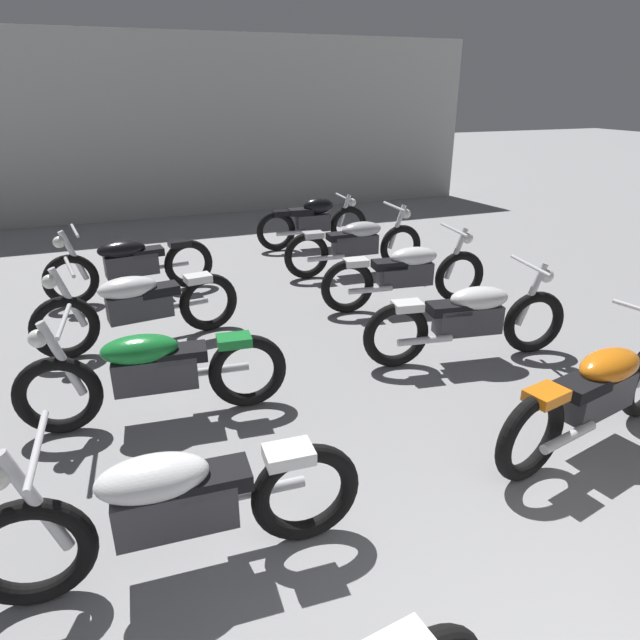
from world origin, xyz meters
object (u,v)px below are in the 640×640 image
object	(u,v)px
motorcycle_right_row_1	(598,392)
motorcycle_right_row_5	(313,221)
motorcycle_left_row_1	(173,504)
motorcycle_right_row_3	(406,272)
motorcycle_left_row_2	(154,370)
motorcycle_left_row_4	(130,263)
motorcycle_right_row_2	(469,318)
motorcycle_left_row_3	(138,304)
motorcycle_right_row_4	(356,243)

from	to	relation	value
motorcycle_right_row_1	motorcycle_right_row_5	size ratio (longest dim) A/B	1.09
motorcycle_left_row_1	motorcycle_right_row_3	xyz separation A→B (m)	(3.26, 3.20, 0.00)
motorcycle_left_row_2	motorcycle_right_row_1	bearing A→B (deg)	-27.01
motorcycle_left_row_4	motorcycle_right_row_2	xyz separation A→B (m)	(3.02, -3.17, 0.00)
motorcycle_left_row_3	motorcycle_right_row_2	distance (m)	3.43
motorcycle_right_row_4	motorcycle_right_row_5	xyz separation A→B (m)	(-0.07, 1.58, 0.01)
motorcycle_right_row_5	motorcycle_left_row_3	bearing A→B (deg)	-136.01
motorcycle_left_row_2	motorcycle_right_row_4	xyz separation A→B (m)	(3.19, 3.02, 0.00)
motorcycle_right_row_1	motorcycle_right_row_2	world-z (taller)	same
motorcycle_right_row_4	motorcycle_right_row_3	bearing A→B (deg)	-89.90
motorcycle_left_row_1	motorcycle_right_row_5	size ratio (longest dim) A/B	1.10
motorcycle_right_row_1	motorcycle_right_row_5	xyz separation A→B (m)	(0.03, 6.18, 0.01)
motorcycle_right_row_1	motorcycle_right_row_3	world-z (taller)	same
motorcycle_left_row_2	motorcycle_right_row_3	distance (m)	3.54
motorcycle_right_row_4	motorcycle_right_row_5	distance (m)	1.58
motorcycle_left_row_4	motorcycle_right_row_2	world-z (taller)	same
motorcycle_left_row_1	motorcycle_left_row_2	size ratio (longest dim) A/B	1.00
motorcycle_left_row_3	motorcycle_right_row_1	size ratio (longest dim) A/B	1.01
motorcycle_left_row_2	motorcycle_right_row_4	distance (m)	4.40
motorcycle_right_row_1	motorcycle_right_row_5	distance (m)	6.18
motorcycle_right_row_4	motorcycle_left_row_4	bearing A→B (deg)	177.20
motorcycle_left_row_4	motorcycle_right_row_3	distance (m)	3.57
motorcycle_right_row_3	motorcycle_right_row_4	world-z (taller)	same
motorcycle_left_row_1	motorcycle_left_row_4	size ratio (longest dim) A/B	1.00
motorcycle_right_row_1	motorcycle_right_row_2	size ratio (longest dim) A/B	0.99
motorcycle_left_row_3	motorcycle_left_row_4	distance (m)	1.58
motorcycle_right_row_4	motorcycle_right_row_5	bearing A→B (deg)	92.64
motorcycle_left_row_3	motorcycle_right_row_3	xyz separation A→B (m)	(3.19, -0.06, 0.00)
motorcycle_right_row_2	motorcycle_right_row_5	bearing A→B (deg)	89.12
motorcycle_right_row_2	motorcycle_right_row_4	size ratio (longest dim) A/B	1.00
motorcycle_left_row_4	motorcycle_left_row_1	bearing A→B (deg)	-91.17
motorcycle_left_row_1	motorcycle_right_row_3	world-z (taller)	same
motorcycle_left_row_3	motorcycle_right_row_2	world-z (taller)	same
motorcycle_right_row_4	motorcycle_left_row_3	bearing A→B (deg)	-155.86
motorcycle_left_row_1	motorcycle_left_row_3	world-z (taller)	same
motorcycle_left_row_1	motorcycle_right_row_1	bearing A→B (deg)	1.62
motorcycle_left_row_1	motorcycle_right_row_5	bearing A→B (deg)	63.03
motorcycle_right_row_1	motorcycle_right_row_2	bearing A→B (deg)	91.42
motorcycle_left_row_2	motorcycle_right_row_5	size ratio (longest dim) A/B	1.10
motorcycle_left_row_2	motorcycle_right_row_3	bearing A→B (deg)	25.58
motorcycle_right_row_4	motorcycle_left_row_1	bearing A→B (deg)	-124.83
motorcycle_right_row_2	motorcycle_right_row_3	bearing A→B (deg)	84.52
motorcycle_left_row_1	motorcycle_right_row_4	world-z (taller)	same
motorcycle_left_row_1	motorcycle_right_row_4	size ratio (longest dim) A/B	1.00
motorcycle_right_row_2	motorcycle_right_row_3	size ratio (longest dim) A/B	1.00
motorcycle_left_row_1	motorcycle_right_row_2	distance (m)	3.54
motorcycle_right_row_5	motorcycle_left_row_1	bearing A→B (deg)	-116.97
motorcycle_left_row_4	motorcycle_right_row_4	world-z (taller)	same
motorcycle_right_row_3	motorcycle_right_row_4	distance (m)	1.49
motorcycle_right_row_1	motorcycle_right_row_3	size ratio (longest dim) A/B	0.99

